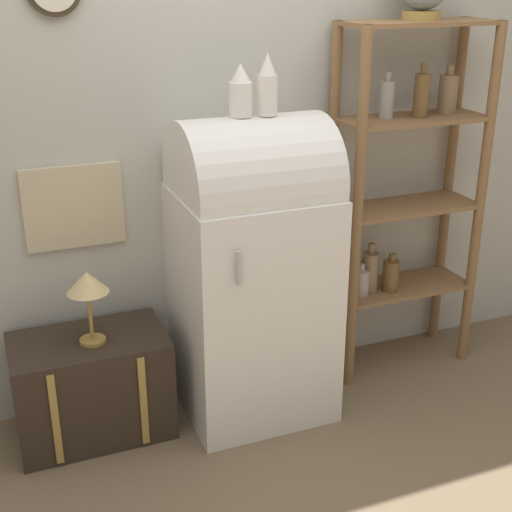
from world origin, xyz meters
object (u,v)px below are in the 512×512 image
object	(u,v)px
desk_lamp	(88,287)
vase_center	(267,87)
suitcase_trunk	(92,386)
refrigerator	(252,265)
vase_left	(241,92)

from	to	relation	value
desk_lamp	vase_center	bearing A→B (deg)	-2.07
suitcase_trunk	desk_lamp	distance (m)	0.49
refrigerator	suitcase_trunk	distance (m)	0.88
refrigerator	desk_lamp	bearing A→B (deg)	178.43
vase_left	desk_lamp	size ratio (longest dim) A/B	0.66
refrigerator	vase_left	size ratio (longest dim) A/B	6.49
vase_left	desk_lamp	world-z (taller)	vase_left
suitcase_trunk	vase_left	distance (m)	1.43
desk_lamp	vase_left	bearing A→B (deg)	-0.98
suitcase_trunk	vase_center	size ratio (longest dim) A/B	2.64
suitcase_trunk	vase_center	distance (m)	1.50
refrigerator	vase_center	xyz separation A→B (m)	(0.06, -0.01, 0.78)
suitcase_trunk	desk_lamp	world-z (taller)	desk_lamp
suitcase_trunk	desk_lamp	xyz separation A→B (m)	(0.02, -0.03, 0.49)
refrigerator	vase_center	distance (m)	0.78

